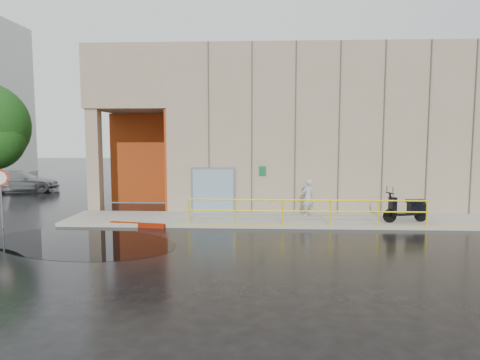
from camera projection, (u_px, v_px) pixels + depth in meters
The scene contains 10 objects.
ground at pixel (189, 247), 14.27m from camera, with size 120.00×120.00×0.00m, color black.
sidewalk at pixel (297, 220), 18.55m from camera, with size 20.00×3.00×0.15m, color gray.
building at pixel (307, 128), 24.53m from camera, with size 20.00×10.17×8.00m.
guardrail at pixel (306, 212), 17.14m from camera, with size 9.56×0.06×1.03m.
person at pixel (308, 198), 18.95m from camera, with size 0.61×0.40×1.67m, color #A8A7AD.
scooter at pixel (407, 201), 17.66m from camera, with size 1.99×1.00×1.51m.
stop_sign at pixel (0, 185), 17.18m from camera, with size 0.70×0.26×2.40m.
red_curb at pixel (137, 225), 17.46m from camera, with size 2.40×0.18×0.18m, color maroon.
puddle at pixel (83, 242), 14.94m from camera, with size 7.03×4.33×0.01m, color black.
car_c at pixel (19, 181), 28.46m from camera, with size 2.02×4.96×1.44m, color #A8AAAF.
Camera 1 is at (2.34, -13.88, 3.67)m, focal length 32.00 mm.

